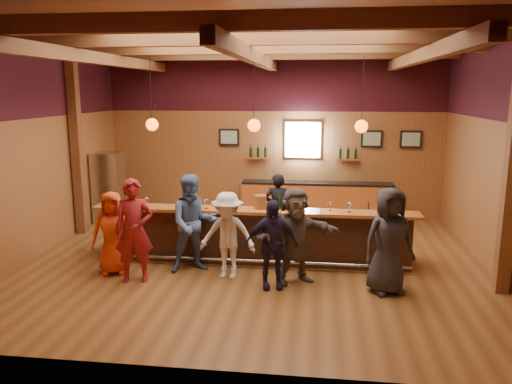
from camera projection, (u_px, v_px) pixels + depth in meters
The scene contains 27 objects.
room at pixel (254, 98), 9.40m from camera, with size 9.04×9.00×4.52m.
bar_counter at pixel (256, 234), 10.03m from camera, with size 6.30×1.07×1.11m.
back_bar_cabinet at pixel (316, 200), 13.36m from camera, with size 4.00×0.52×0.95m.
window at pixel (303, 140), 13.31m from camera, with size 0.95×0.09×0.95m.
framed_pictures at pixel (336, 138), 13.18m from camera, with size 5.35×0.05×0.45m.
wine_shelves at pixel (302, 156), 13.33m from camera, with size 3.00×0.18×0.30m.
pendant_lights at pixel (254, 125), 9.44m from camera, with size 4.24×0.24×1.37m.
stainless_fridge at pixel (110, 187), 12.84m from camera, with size 0.70×0.70×1.80m, color silver.
customer_orange at pixel (113, 233), 9.20m from camera, with size 0.76×0.49×1.55m, color red.
customer_redvest at pixel (134, 231), 8.78m from camera, with size 0.68×0.44×1.86m, color maroon.
customer_denim at pixel (193, 223), 9.29m from camera, with size 0.90×0.70×1.85m, color #4C6899.
customer_white at pixel (228, 235), 8.98m from camera, with size 1.02×0.59×1.59m, color silver.
customer_navy at pixel (271, 244), 8.50m from camera, with size 0.91×0.38×1.56m, color #201A34.
customer_brown at pixel (295, 236), 8.74m from camera, with size 1.59×0.51×1.72m, color #534842.
customer_dark at pixel (389, 241), 8.28m from camera, with size 0.88×0.57×1.81m, color #252527.
bartender at pixel (278, 209), 10.97m from camera, with size 0.58×0.38×1.59m, color black.
ice_bucket at pixel (260, 202), 9.64m from camera, with size 0.24×0.24×0.26m, color brown.
bottle_a at pixel (280, 203), 9.57m from camera, with size 0.07×0.07×0.32m.
bottle_b at pixel (287, 202), 9.58m from camera, with size 0.08×0.08×0.37m.
glass_a at pixel (119, 199), 9.83m from camera, with size 0.08×0.08×0.18m.
glass_b at pixel (147, 200), 9.74m from camera, with size 0.09×0.09×0.20m.
glass_c at pixel (183, 200), 9.79m from camera, with size 0.08×0.08×0.19m.
glass_d at pixel (206, 202), 9.61m from camera, with size 0.09×0.09×0.20m.
glass_e at pixel (234, 203), 9.61m from camera, with size 0.07×0.07×0.17m.
glass_f at pixel (305, 205), 9.38m from camera, with size 0.08×0.08×0.18m.
glass_g at pixel (330, 204), 9.46m from camera, with size 0.08×0.08×0.18m.
glass_h at pixel (349, 205), 9.33m from camera, with size 0.08×0.08×0.19m.
Camera 1 is at (1.23, -9.42, 3.37)m, focal length 35.00 mm.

